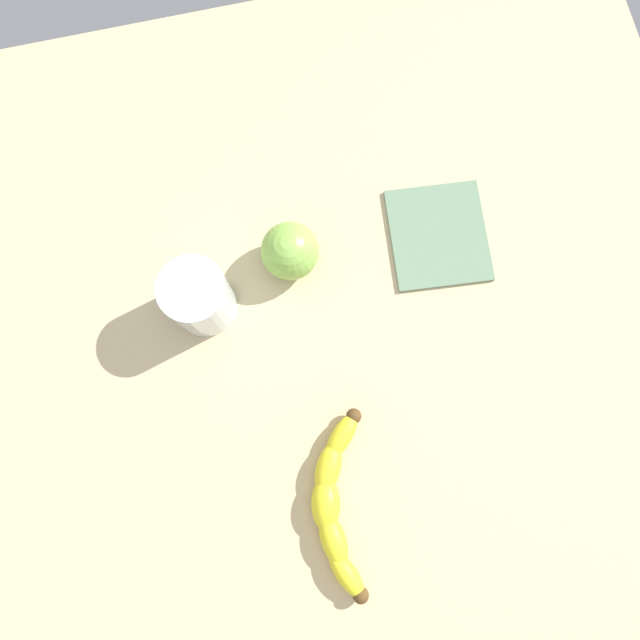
# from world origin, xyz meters

# --- Properties ---
(wooden_tabletop) EXTENTS (1.20, 1.20, 0.03)m
(wooden_tabletop) POSITION_xyz_m (0.00, 0.00, 0.01)
(wooden_tabletop) COLOR #CBB284
(wooden_tabletop) RESTS_ON ground
(banana) EXTENTS (0.23, 0.10, 0.04)m
(banana) POSITION_xyz_m (0.13, 0.01, 0.05)
(banana) COLOR yellow
(banana) RESTS_ON wooden_tabletop
(smoothie_glass) EXTENTS (0.08, 0.08, 0.10)m
(smoothie_glass) POSITION_xyz_m (-0.15, -0.10, 0.08)
(smoothie_glass) COLOR silver
(smoothie_glass) RESTS_ON wooden_tabletop
(green_apple_fruit) EXTENTS (0.08, 0.08, 0.08)m
(green_apple_fruit) POSITION_xyz_m (-0.19, 0.02, 0.07)
(green_apple_fruit) COLOR #84B747
(green_apple_fruit) RESTS_ON wooden_tabletop
(folded_napkin) EXTENTS (0.16, 0.14, 0.01)m
(folded_napkin) POSITION_xyz_m (-0.18, 0.23, 0.03)
(folded_napkin) COLOR slate
(folded_napkin) RESTS_ON wooden_tabletop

